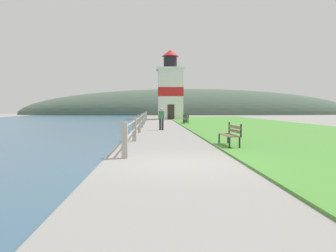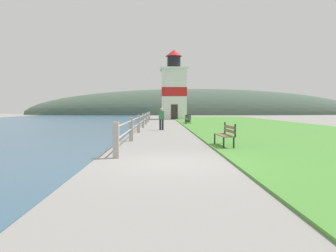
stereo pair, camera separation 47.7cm
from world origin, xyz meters
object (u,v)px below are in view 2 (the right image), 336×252
at_px(park_bench_near, 226,133).
at_px(person_strolling, 161,118).
at_px(park_bench_midway, 189,118).
at_px(lighthouse, 174,90).
at_px(trash_bin, 188,119).

relative_size(park_bench_near, person_strolling, 1.09).
bearing_deg(park_bench_near, park_bench_midway, -92.61).
relative_size(park_bench_near, lighthouse, 0.18).
height_order(park_bench_midway, trash_bin, park_bench_midway).
xyz_separation_m(park_bench_near, park_bench_midway, (0.17, 18.71, -0.00)).
height_order(person_strolling, trash_bin, person_strolling).
xyz_separation_m(park_bench_near, trash_bin, (0.24, 20.53, -0.11)).
height_order(lighthouse, person_strolling, lighthouse).
xyz_separation_m(person_strolling, trash_bin, (2.70, 10.52, -0.41)).
bearing_deg(person_strolling, park_bench_near, -164.44).
xyz_separation_m(park_bench_midway, person_strolling, (-2.63, -8.70, 0.29)).
relative_size(park_bench_midway, person_strolling, 1.07).
xyz_separation_m(park_bench_midway, trash_bin, (0.06, 1.82, -0.11)).
bearing_deg(trash_bin, lighthouse, 94.24).
relative_size(person_strolling, trash_bin, 1.82).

